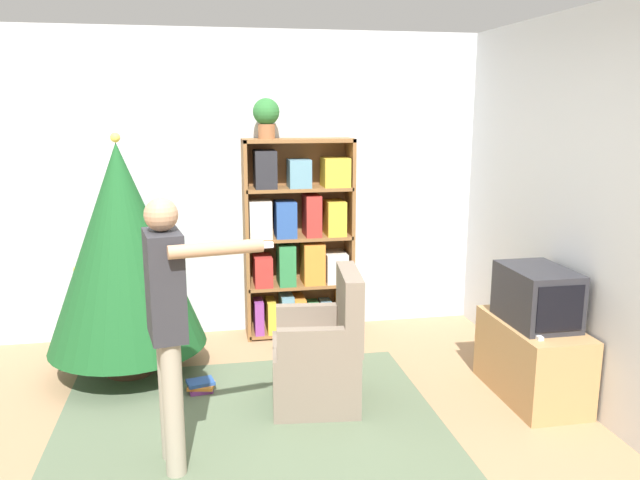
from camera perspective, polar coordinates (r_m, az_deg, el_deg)
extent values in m
plane|color=#9E7A56|center=(3.82, -4.77, -18.95)|extent=(14.00, 14.00, 0.00)
cube|color=silver|center=(5.46, -7.45, 4.97)|extent=(8.00, 0.10, 2.60)
cube|color=silver|center=(4.15, 26.10, 1.60)|extent=(0.10, 8.00, 2.60)
cube|color=#56664C|center=(4.06, -6.30, -16.91)|extent=(2.41, 2.13, 0.01)
cube|color=brown|center=(5.32, -6.77, -0.07)|extent=(0.03, 0.30, 1.71)
cube|color=brown|center=(5.45, 2.73, 0.30)|extent=(0.03, 0.30, 1.71)
cube|color=brown|center=(5.26, -2.03, 9.09)|extent=(0.93, 0.30, 0.03)
cube|color=brown|center=(5.51, -2.20, 0.43)|extent=(0.93, 0.01, 1.71)
cube|color=brown|center=(5.60, -1.90, -8.16)|extent=(0.90, 0.30, 0.03)
cube|color=#843889|center=(5.46, -5.63, -6.96)|extent=(0.08, 0.21, 0.29)
cube|color=gold|center=(5.50, -4.51, -6.88)|extent=(0.08, 0.27, 0.28)
cube|color=#5B899E|center=(5.50, -3.07, -6.59)|extent=(0.11, 0.26, 0.32)
cube|color=orange|center=(5.52, -1.96, -6.67)|extent=(0.10, 0.26, 0.29)
cube|color=#2D7A42|center=(5.54, -0.61, -6.90)|extent=(0.10, 0.23, 0.24)
cube|color=#5B899E|center=(5.57, 0.57, -6.81)|extent=(0.10, 0.25, 0.24)
cube|color=orange|center=(5.57, 2.03, -6.42)|extent=(0.08, 0.22, 0.31)
cube|color=brown|center=(5.47, -1.93, -4.03)|extent=(0.90, 0.30, 0.03)
cube|color=#B22D28|center=(5.37, -5.26, -2.77)|extent=(0.15, 0.27, 0.26)
cube|color=#2D7A42|center=(5.37, -3.12, -2.22)|extent=(0.14, 0.25, 0.35)
cube|color=orange|center=(5.41, -0.68, -2.08)|extent=(0.18, 0.25, 0.36)
cube|color=beige|center=(5.48, 1.36, -2.44)|extent=(0.19, 0.28, 0.26)
cube|color=brown|center=(5.37, -1.96, 0.27)|extent=(0.90, 0.30, 0.03)
cube|color=beige|center=(5.26, -5.51, 1.91)|extent=(0.19, 0.23, 0.32)
cube|color=#284C93|center=(5.28, -3.19, 1.93)|extent=(0.17, 0.23, 0.31)
cube|color=#B22D28|center=(5.33, -0.75, 2.28)|extent=(0.13, 0.26, 0.35)
cube|color=gold|center=(5.37, 1.35, 2.05)|extent=(0.16, 0.25, 0.30)
cube|color=brown|center=(5.30, -1.99, 4.72)|extent=(0.90, 0.30, 0.03)
cube|color=#232328|center=(5.22, -5.06, 6.47)|extent=(0.18, 0.27, 0.31)
cube|color=#5B899E|center=(5.24, -1.93, 6.10)|extent=(0.18, 0.22, 0.24)
cube|color=gold|center=(5.31, 1.40, 6.23)|extent=(0.22, 0.25, 0.24)
cube|color=tan|center=(4.60, 18.81, -10.30)|extent=(0.45, 0.86, 0.53)
cube|color=#28282D|center=(4.45, 19.21, -4.84)|extent=(0.39, 0.56, 0.38)
cube|color=black|center=(4.22, 21.12, -5.90)|extent=(0.32, 0.01, 0.30)
cube|color=white|center=(4.23, 19.18, -8.28)|extent=(0.04, 0.12, 0.02)
cylinder|color=#4C3323|center=(5.02, -16.92, -10.93)|extent=(0.36, 0.36, 0.10)
cylinder|color=brown|center=(4.98, -17.00, -9.76)|extent=(0.08, 0.08, 0.12)
cone|color=#195123|center=(4.74, -17.60, -0.59)|extent=(1.15, 1.15, 1.51)
sphere|color=silver|center=(4.94, -22.18, -5.52)|extent=(0.06, 0.06, 0.06)
sphere|color=silver|center=(4.79, -14.74, 0.46)|extent=(0.06, 0.06, 0.06)
sphere|color=#335BB2|center=(4.89, -20.74, -1.36)|extent=(0.06, 0.06, 0.06)
sphere|color=gold|center=(4.82, -21.37, -2.54)|extent=(0.05, 0.05, 0.05)
sphere|color=gold|center=(5.11, -20.92, -4.50)|extent=(0.06, 0.06, 0.06)
sphere|color=gold|center=(4.92, -15.83, 0.71)|extent=(0.04, 0.04, 0.04)
sphere|color=#E5CC4C|center=(4.64, -18.22, 8.89)|extent=(0.07, 0.07, 0.07)
cube|color=#7A6B5B|center=(4.28, -0.48, -12.16)|extent=(0.62, 0.62, 0.42)
cube|color=#7A6B5B|center=(4.13, 2.71, -6.22)|extent=(0.18, 0.57, 0.50)
cube|color=#7A6B5B|center=(4.39, -0.71, -7.18)|extent=(0.51, 0.14, 0.20)
cube|color=#7A6B5B|center=(3.94, -0.24, -9.48)|extent=(0.51, 0.14, 0.20)
cylinder|color=#9E937F|center=(3.70, -13.64, -13.62)|extent=(0.11, 0.11, 0.76)
cylinder|color=#9E937F|center=(3.54, -13.25, -14.84)|extent=(0.11, 0.11, 0.76)
cube|color=#2D2D33|center=(3.38, -14.01, -4.00)|extent=(0.23, 0.35, 0.57)
cylinder|color=tan|center=(3.58, -14.37, -3.60)|extent=(0.07, 0.07, 0.46)
cylinder|color=tan|center=(3.17, -9.46, -0.80)|extent=(0.48, 0.15, 0.07)
cube|color=white|center=(3.23, -5.28, -0.47)|extent=(0.11, 0.05, 0.03)
sphere|color=tan|center=(3.30, -14.33, 2.25)|extent=(0.18, 0.18, 0.18)
cylinder|color=#935B38|center=(5.22, -4.91, 9.86)|extent=(0.14, 0.14, 0.12)
sphere|color=#2D7033|center=(5.22, -4.94, 11.61)|extent=(0.22, 0.22, 0.22)
cube|color=#843889|center=(4.60, -10.85, -13.26)|extent=(0.17, 0.16, 0.03)
cube|color=orange|center=(4.58, -10.81, -12.96)|extent=(0.20, 0.17, 0.02)
cube|color=#284C93|center=(4.58, -10.87, -12.65)|extent=(0.21, 0.17, 0.02)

